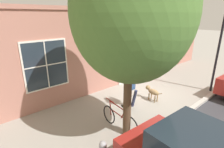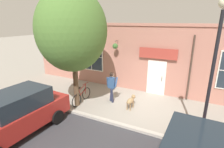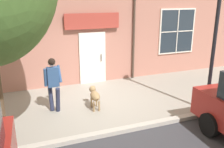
# 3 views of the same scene
# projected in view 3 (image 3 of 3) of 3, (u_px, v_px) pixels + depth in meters

# --- Properties ---
(ground_plane) EXTENTS (90.00, 90.00, 0.00)m
(ground_plane) POSITION_uv_depth(u_px,v_px,m) (99.00, 103.00, 8.44)
(ground_plane) COLOR gray
(storefront_facade) EXTENTS (0.95, 18.00, 4.23)m
(storefront_facade) POSITION_uv_depth(u_px,v_px,m) (80.00, 32.00, 9.90)
(storefront_facade) COLOR #B27566
(storefront_facade) RESTS_ON ground_plane
(pedestrian_walking) EXTENTS (0.57, 0.55, 1.72)m
(pedestrian_walking) POSITION_uv_depth(u_px,v_px,m) (53.00, 80.00, 7.59)
(pedestrian_walking) COLOR #282D47
(pedestrian_walking) RESTS_ON ground_plane
(dog_on_leash) EXTENTS (1.01, 0.34, 0.68)m
(dog_on_leash) POSITION_uv_depth(u_px,v_px,m) (95.00, 95.00, 7.96)
(dog_on_leash) COLOR #997A51
(dog_on_leash) RESTS_ON ground_plane
(leaning_bicycle) EXTENTS (1.74, 0.19, 1.00)m
(leaning_bicycle) POSITION_uv_depth(u_px,v_px,m) (3.00, 119.00, 6.56)
(leaning_bicycle) COLOR black
(leaning_bicycle) RESTS_ON ground_plane
(street_lamp) EXTENTS (0.32, 0.32, 5.03)m
(street_lamp) POSITION_uv_depth(u_px,v_px,m) (219.00, 4.00, 6.98)
(street_lamp) COLOR black
(street_lamp) RESTS_ON ground_plane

